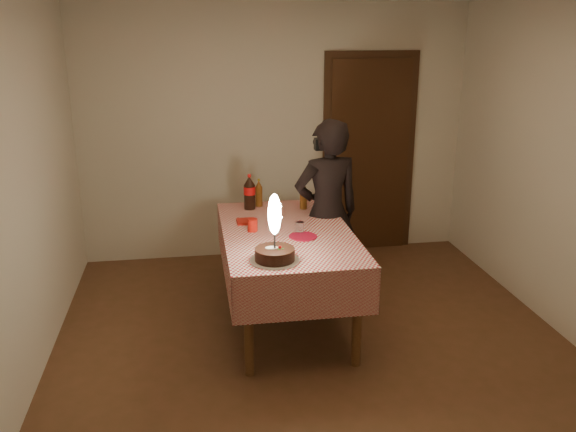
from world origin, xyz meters
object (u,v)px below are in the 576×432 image
Objects in this scene: cola_bottle at (250,192)px; photographer at (327,213)px; amber_bottle_left at (259,194)px; dining_table at (287,243)px; birthday_cake at (275,245)px; clear_cup at (300,227)px; amber_bottle_right at (303,196)px; red_cup at (253,225)px; red_plate at (303,236)px.

cola_bottle is 0.71m from photographer.
photographer is at bearing -32.15° from amber_bottle_left.
dining_table is 0.68m from birthday_cake.
birthday_cake is 0.62m from clear_cup.
cola_bottle is at bearing 109.71° from dining_table.
amber_bottle_right is at bearing -9.08° from cola_bottle.
dining_table is 17.20× the size of red_cup.
birthday_cake reaches higher than clear_cup.
red_plate is at bearing -74.70° from amber_bottle_left.
clear_cup is at bearing -34.12° from dining_table.
photographer is (0.64, -0.28, -0.14)m from cola_bottle.
dining_table is 0.57m from photographer.
cola_bottle is 0.12m from amber_bottle_left.
cola_bottle reaches higher than dining_table.
clear_cup is at bearing -126.30° from photographer.
cola_bottle reaches higher than red_plate.
dining_table is at bearing -137.91° from photographer.
birthday_cake reaches higher than amber_bottle_right.
photographer is at bearing 53.70° from clear_cup.
dining_table is at bearing -112.76° from amber_bottle_right.
red_cup is at bearing -100.89° from amber_bottle_left.
amber_bottle_left is at bearing 79.11° from red_cup.
birthday_cake is 1.26m from cola_bottle.
clear_cup is at bearing 63.26° from birthday_cake.
dining_table is 19.11× the size of clear_cup.
amber_bottle_left reaches higher than red_cup.
amber_bottle_left is at bearing 159.14° from amber_bottle_right.
red_plate is 0.11m from clear_cup.
birthday_cake is 1.90× the size of amber_bottle_left.
red_cup is at bearing -154.06° from photographer.
amber_bottle_right is (0.43, 1.18, 0.00)m from birthday_cake.
red_cup reaches higher than clear_cup.
red_plate is at bearing 57.79° from birthday_cake.
red_cup is at bearing 171.85° from dining_table.
red_cup reaches higher than red_plate.
birthday_cake reaches higher than red_cup.
photographer is (0.68, 0.33, -0.04)m from red_cup.
amber_bottle_left is (-0.24, 0.88, 0.11)m from red_plate.
birthday_cake is at bearing -109.74° from amber_bottle_right.
amber_bottle_right is at bearing 130.22° from photographer.
clear_cup is 0.05× the size of photographer.
birthday_cake is 1.53× the size of cola_bottle.
clear_cup is 0.35× the size of amber_bottle_right.
red_cup is at bearing 97.55° from birthday_cake.
amber_bottle_left is at bearing 147.85° from photographer.
amber_bottle_left reaches higher than red_plate.
cola_bottle reaches higher than amber_bottle_right.
dining_table is at bearing 73.19° from birthday_cake.
clear_cup is 0.28× the size of cola_bottle.
amber_bottle_left is (-0.23, 0.78, 0.07)m from clear_cup.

